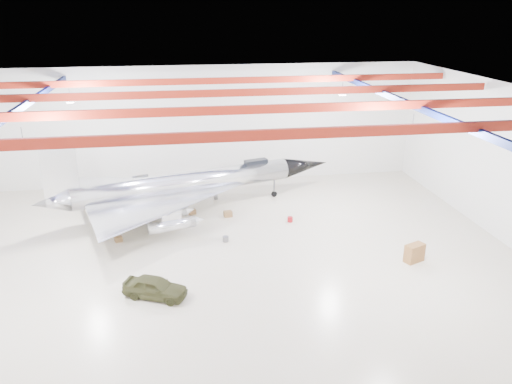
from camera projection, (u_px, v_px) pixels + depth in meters
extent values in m
plane|color=beige|center=(222.00, 251.00, 34.51)|extent=(40.00, 40.00, 0.00)
plane|color=silver|center=(206.00, 125.00, 46.47)|extent=(40.00, 0.00, 40.00)
plane|color=silver|center=(500.00, 162.00, 35.53)|extent=(0.00, 30.00, 30.00)
plane|color=#0A0F38|center=(218.00, 91.00, 30.67)|extent=(40.00, 40.00, 0.00)
cube|color=maroon|center=(236.00, 136.00, 22.55)|extent=(39.50, 0.25, 0.50)
cube|color=maroon|center=(223.00, 110.00, 28.10)|extent=(39.50, 0.25, 0.50)
cube|color=maroon|center=(215.00, 93.00, 33.66)|extent=(39.50, 0.25, 0.50)
cube|color=maroon|center=(209.00, 81.00, 39.21)|extent=(39.50, 0.25, 0.50)
cube|color=#0D1950|center=(15.00, 112.00, 29.22)|extent=(0.25, 29.50, 0.40)
cube|color=#0D1950|center=(401.00, 101.00, 32.75)|extent=(0.25, 29.50, 0.40)
cube|color=silver|center=(23.00, 143.00, 24.10)|extent=(0.55, 0.55, 0.25)
cube|color=silver|center=(412.00, 128.00, 27.04)|extent=(0.55, 0.55, 0.25)
cube|color=silver|center=(70.00, 100.00, 35.21)|extent=(0.55, 0.55, 0.25)
cube|color=silver|center=(342.00, 93.00, 38.15)|extent=(0.55, 0.55, 0.25)
cylinder|color=silver|center=(186.00, 183.00, 40.35)|extent=(17.65, 6.66, 1.79)
cone|color=black|center=(305.00, 165.00, 44.79)|extent=(4.78, 2.95, 1.79)
cone|color=silver|center=(51.00, 203.00, 36.27)|extent=(3.07, 2.46, 1.79)
cube|color=silver|center=(59.00, 171.00, 35.82)|extent=(2.43, 0.79, 4.02)
cube|color=black|center=(256.00, 162.00, 42.51)|extent=(2.08, 1.23, 0.45)
cylinder|color=silver|center=(172.00, 225.00, 35.56)|extent=(3.48, 1.71, 0.80)
cylinder|color=silver|center=(164.00, 214.00, 37.45)|extent=(3.48, 1.71, 0.80)
cylinder|color=silver|center=(147.00, 192.00, 42.00)|extent=(3.48, 1.71, 0.80)
cylinder|color=silver|center=(141.00, 184.00, 43.89)|extent=(3.48, 1.71, 0.80)
cylinder|color=#59595B|center=(274.00, 188.00, 44.14)|extent=(0.16, 0.16, 1.61)
cylinder|color=black|center=(274.00, 194.00, 44.33)|extent=(0.53, 0.33, 0.50)
cylinder|color=#59595B|center=(151.00, 220.00, 37.63)|extent=(0.16, 0.16, 1.61)
cylinder|color=black|center=(151.00, 226.00, 37.82)|extent=(0.53, 0.33, 0.50)
cylinder|color=#59595B|center=(138.00, 200.00, 41.42)|extent=(0.16, 0.16, 1.61)
cylinder|color=black|center=(138.00, 206.00, 41.61)|extent=(0.53, 0.33, 0.50)
imported|color=#37381C|center=(155.00, 287.00, 28.87)|extent=(4.04, 2.91, 1.28)
cube|color=brown|center=(414.00, 253.00, 32.94)|extent=(1.50, 1.15, 1.23)
cube|color=olive|center=(118.00, 239.00, 35.89)|extent=(0.64, 0.58, 0.37)
cylinder|color=#59595B|center=(226.00, 239.00, 35.88)|extent=(0.58, 0.58, 0.39)
cube|color=olive|center=(228.00, 214.00, 40.14)|extent=(0.72, 0.61, 0.45)
cylinder|color=#A61019|center=(290.00, 219.00, 39.19)|extent=(0.53, 0.53, 0.38)
cube|color=olive|center=(192.00, 212.00, 40.65)|extent=(0.65, 0.56, 0.39)
cylinder|color=#59595B|center=(216.00, 197.00, 43.78)|extent=(0.43, 0.43, 0.33)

